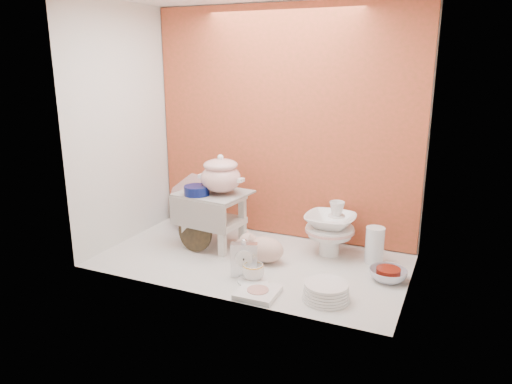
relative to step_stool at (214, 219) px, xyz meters
The scene contains 17 objects.
ground 0.38m from the step_stool, 20.89° to the right, with size 1.80×1.80×0.00m, color silver.
niche_shell 0.82m from the step_stool, 10.55° to the left, with size 1.86×1.03×1.53m.
step_stool is the anchor object (origin of this frame).
soup_tureen 0.31m from the step_stool, ahead, with size 0.29×0.29×0.25m, color white, non-canonical shape.
cobalt_bowl 0.24m from the step_stool, 124.66° to the right, with size 0.16×0.16×0.06m, color #0A1451.
floral_platter 0.48m from the step_stool, 140.61° to the left, with size 0.38×0.13×0.37m, color white, non-canonical shape.
blue_white_vase 0.38m from the step_stool, 142.81° to the left, with size 0.26×0.26×0.27m, color silver.
lacquer_tray 0.15m from the step_stool, 118.43° to the right, with size 0.27×0.06×0.27m, color black, non-canonical shape.
mantel_clock 0.51m from the step_stool, 42.28° to the right, with size 0.15×0.05×0.21m, color silver.
plush_pig 0.43m from the step_stool, 15.77° to the right, with size 0.28×0.19×0.17m, color #CFA492.
teacup_saucer 0.61m from the step_stool, 40.58° to the right, with size 0.17×0.17×0.01m, color white.
gold_rim_teacup 0.60m from the step_stool, 40.58° to the right, with size 0.12×0.12×0.09m, color white.
lattice_dish 0.75m from the step_stool, 43.86° to the right, with size 0.20×0.20×0.03m, color white.
dinner_plate_stack 0.96m from the step_stool, 25.66° to the right, with size 0.24×0.24×0.09m, color white.
crystal_bowl 1.12m from the step_stool, ahead, with size 0.20×0.20×0.06m, color silver.
clear_glass_vase 1.00m from the step_stool, ahead, with size 0.11×0.11×0.22m, color silver.
porcelain_tower 0.73m from the step_stool, 12.12° to the left, with size 0.30×0.30×0.35m, color white, non-canonical shape.
Camera 1 is at (1.11, -2.41, 1.16)m, focal length 33.68 mm.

